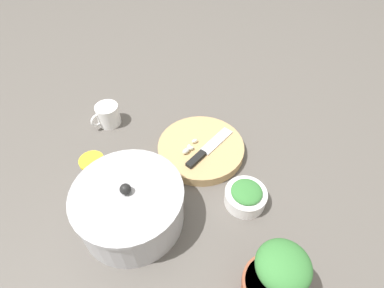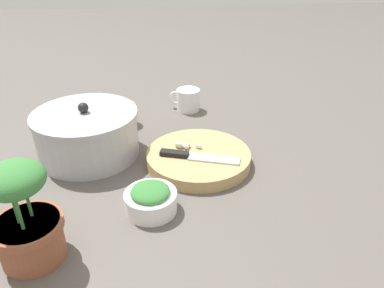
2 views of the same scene
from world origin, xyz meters
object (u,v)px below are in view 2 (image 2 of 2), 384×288
(cutting_board, at_px, (198,158))
(chef_knife, at_px, (195,156))
(herb_bowl, at_px, (151,199))
(potted_herb, at_px, (26,220))
(stock_pot, at_px, (87,134))
(coffee_mug, at_px, (188,100))
(garlic_cloves, at_px, (186,146))
(spice_jar, at_px, (124,114))

(cutting_board, bearing_deg, chef_knife, 151.09)
(herb_bowl, distance_m, potted_herb, 0.26)
(cutting_board, xyz_separation_m, stock_pot, (0.09, 0.30, 0.05))
(stock_pot, bearing_deg, coffee_mug, -48.81)
(cutting_board, bearing_deg, potted_herb, 129.27)
(coffee_mug, relative_size, potted_herb, 0.50)
(garlic_cloves, relative_size, spice_jar, 1.07)
(garlic_cloves, distance_m, spice_jar, 0.30)
(garlic_cloves, height_order, herb_bowl, herb_bowl)
(garlic_cloves, xyz_separation_m, potted_herb, (-0.32, 0.33, 0.05))
(garlic_cloves, bearing_deg, potted_herb, 134.45)
(chef_knife, bearing_deg, cutting_board, 169.74)
(herb_bowl, bearing_deg, stock_pot, 31.36)
(herb_bowl, distance_m, spice_jar, 0.46)
(herb_bowl, xyz_separation_m, coffee_mug, (0.54, -0.15, 0.01))
(cutting_board, height_order, chef_knife, chef_knife)
(spice_jar, height_order, stock_pot, stock_pot)
(cutting_board, distance_m, chef_knife, 0.04)
(chef_knife, xyz_separation_m, coffee_mug, (0.38, -0.03, -0.00))
(chef_knife, height_order, coffee_mug, coffee_mug)
(cutting_board, bearing_deg, stock_pot, 73.76)
(chef_knife, distance_m, herb_bowl, 0.20)
(spice_jar, distance_m, coffee_mug, 0.23)
(cutting_board, distance_m, herb_bowl, 0.23)
(coffee_mug, bearing_deg, cutting_board, 178.09)
(garlic_cloves, xyz_separation_m, spice_jar, (0.24, 0.17, -0.01))
(potted_herb, bearing_deg, coffee_mug, -29.70)
(herb_bowl, distance_m, stock_pot, 0.32)
(stock_pot, relative_size, potted_herb, 1.35)
(chef_knife, relative_size, potted_herb, 0.99)
(chef_knife, xyz_separation_m, potted_herb, (-0.27, 0.35, 0.05))
(chef_knife, relative_size, coffee_mug, 1.96)
(garlic_cloves, relative_size, potted_herb, 0.37)
(chef_knife, bearing_deg, potted_herb, -33.48)
(garlic_cloves, distance_m, herb_bowl, 0.24)
(chef_knife, relative_size, herb_bowl, 1.74)
(chef_knife, bearing_deg, spice_jar, -128.44)
(cutting_board, height_order, spice_jar, spice_jar)
(cutting_board, distance_m, coffee_mug, 0.36)
(chef_knife, relative_size, stock_pot, 0.73)
(stock_pot, distance_m, potted_herb, 0.39)
(spice_jar, distance_m, potted_herb, 0.59)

